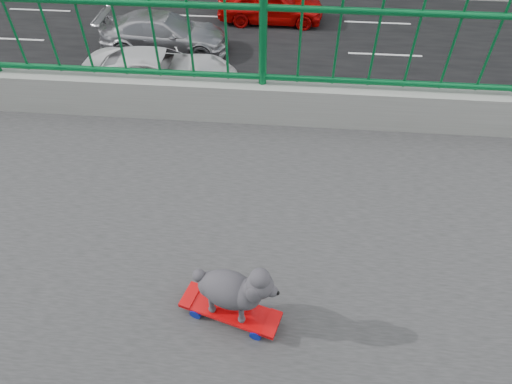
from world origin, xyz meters
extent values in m
cube|color=black|center=(-13.00, 0.00, 0.01)|extent=(18.00, 90.00, 0.02)
cube|color=red|center=(0.32, 3.97, 7.06)|extent=(0.28, 0.52, 0.02)
cube|color=#99999E|center=(0.27, 3.82, 7.04)|extent=(0.09, 0.06, 0.02)
cylinder|color=#061895|center=(0.21, 3.84, 7.03)|extent=(0.04, 0.06, 0.06)
sphere|color=yellow|center=(0.21, 3.84, 7.03)|extent=(0.03, 0.03, 0.03)
cylinder|color=#061895|center=(0.34, 3.80, 7.03)|extent=(0.04, 0.06, 0.06)
sphere|color=yellow|center=(0.34, 3.80, 7.03)|extent=(0.03, 0.03, 0.03)
cube|color=#99999E|center=(0.36, 4.13, 7.04)|extent=(0.09, 0.06, 0.02)
cylinder|color=#061895|center=(0.30, 4.15, 7.03)|extent=(0.04, 0.06, 0.06)
sphere|color=yellow|center=(0.30, 4.15, 7.03)|extent=(0.03, 0.03, 0.03)
cylinder|color=#061895|center=(0.43, 4.11, 7.03)|extent=(0.04, 0.06, 0.06)
sphere|color=yellow|center=(0.43, 4.11, 7.03)|extent=(0.03, 0.03, 0.03)
ellipsoid|color=#2E2B31|center=(0.32, 3.97, 7.24)|extent=(0.25, 0.31, 0.19)
sphere|color=#2E2B31|center=(0.36, 4.12, 7.36)|extent=(0.12, 0.12, 0.12)
sphere|color=black|center=(0.38, 4.20, 7.34)|extent=(0.02, 0.02, 0.02)
sphere|color=#2E2B31|center=(0.28, 3.83, 7.28)|extent=(0.06, 0.06, 0.06)
cylinder|color=#2E2B31|center=(0.30, 4.06, 7.12)|extent=(0.03, 0.03, 0.12)
cylinder|color=#2E2B31|center=(0.38, 4.04, 7.12)|extent=(0.03, 0.03, 0.12)
cylinder|color=#2E2B31|center=(0.26, 3.91, 7.12)|extent=(0.03, 0.03, 0.12)
cylinder|color=#2E2B31|center=(0.34, 3.89, 7.12)|extent=(0.03, 0.03, 0.12)
imported|color=#BC0807|center=(-9.20, -1.17, 0.70)|extent=(1.47, 4.22, 1.39)
imported|color=silver|center=(-12.40, -0.43, 0.77)|extent=(2.57, 5.57, 1.55)
imported|color=#A3A3A9|center=(-15.60, -1.02, 0.75)|extent=(2.11, 5.19, 1.51)
imported|color=#BC0807|center=(-18.80, 3.10, 0.80)|extent=(1.90, 4.71, 1.61)
imported|color=#BC0807|center=(-9.20, 2.45, 0.70)|extent=(2.33, 5.05, 1.40)
camera|label=1|loc=(1.47, 4.20, 9.04)|focal=31.58mm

